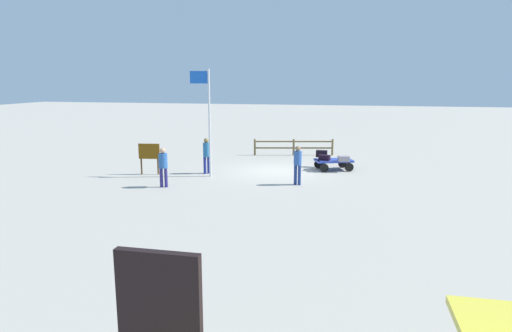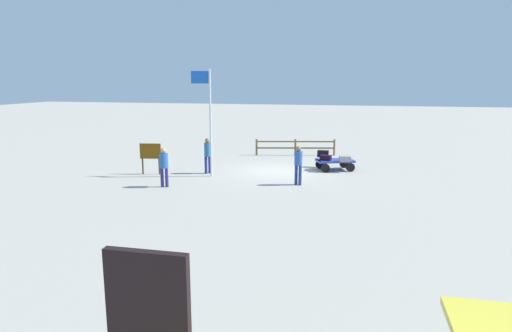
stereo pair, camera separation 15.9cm
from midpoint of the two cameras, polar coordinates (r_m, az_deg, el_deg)
The scene contains 11 objects.
ground_plane at distance 22.66m, azimuth 2.51°, elevation -0.67°, with size 120.00×120.00×0.00m, color #ABA497.
luggage_cart at distance 23.22m, azimuth 9.66°, elevation 0.48°, with size 2.10×1.70×0.54m.
suitcase_grey at distance 22.93m, azimuth 8.56°, elevation 1.07°, with size 0.61×0.44×0.27m.
suitcase_dark at distance 23.84m, azimuth 8.22°, elevation 1.57°, with size 0.59×0.33×0.36m.
suitcase_olive at distance 22.78m, azimuth 10.97°, elevation 0.94°, with size 0.61×0.50×0.27m.
worker_lead at distance 19.63m, azimuth 5.13°, elevation 0.52°, with size 0.46×0.46×1.73m.
worker_trailing at distance 22.05m, azimuth -6.57°, elevation 1.67°, with size 0.47×0.47×1.77m.
worker_supervisor at distance 19.53m, azimuth -12.04°, elevation 0.28°, with size 0.46×0.46×1.72m.
flagpole at distance 21.19m, azimuth -6.49°, elevation 6.71°, with size 0.95×0.10×5.08m.
signboard at distance 22.37m, azimuth -13.72°, elevation 1.51°, with size 1.04×0.21×1.52m.
wooden_fence at distance 27.43m, azimuth 4.68°, elevation 2.60°, with size 4.79×1.11×1.00m.
Camera 1 is at (-3.76, 21.87, 4.60)m, focal length 31.22 mm.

